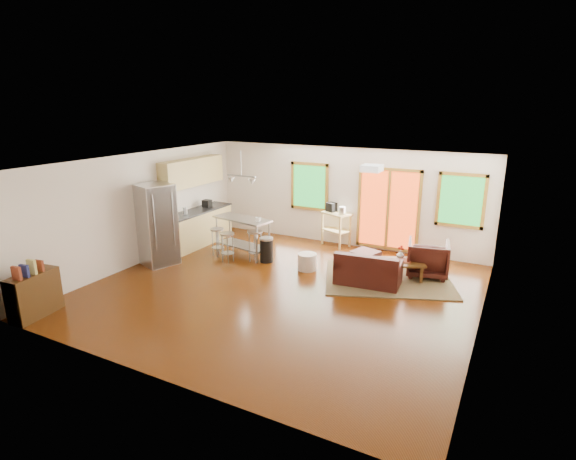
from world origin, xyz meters
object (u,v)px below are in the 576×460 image
at_px(armchair, 428,257).
at_px(coffee_table, 399,264).
at_px(rug, 388,279).
at_px(loveseat, 368,272).
at_px(island, 242,230).
at_px(kitchen_cart, 336,217).
at_px(refrigerator, 157,224).
at_px(ottoman, 365,259).

bearing_deg(armchair, coffee_table, 33.91).
relative_size(rug, loveseat, 1.90).
bearing_deg(rug, coffee_table, 28.26).
relative_size(island, kitchen_cart, 1.38).
relative_size(refrigerator, island, 1.21).
bearing_deg(ottoman, refrigerator, -154.76).
bearing_deg(coffee_table, refrigerator, -162.95).
bearing_deg(island, ottoman, 11.95).
xyz_separation_m(rug, coffee_table, (0.19, 0.10, 0.34)).
bearing_deg(island, refrigerator, -134.58).
xyz_separation_m(rug, island, (-3.70, -0.08, 0.64)).
height_order(loveseat, armchair, armchair).
bearing_deg(kitchen_cart, coffee_table, -37.28).
xyz_separation_m(refrigerator, island, (1.43, 1.45, -0.30)).
bearing_deg(rug, kitchen_cart, 138.28).
height_order(rug, kitchen_cart, kitchen_cart).
relative_size(coffee_table, ottoman, 2.21).
height_order(coffee_table, ottoman, coffee_table).
relative_size(armchair, refrigerator, 0.46).
relative_size(refrigerator, kitchen_cart, 1.67).
bearing_deg(refrigerator, ottoman, 44.91).
bearing_deg(armchair, island, -2.38).
height_order(loveseat, ottoman, loveseat).
xyz_separation_m(loveseat, ottoman, (-0.40, 1.03, -0.10)).
bearing_deg(coffee_table, ottoman, 153.25).
relative_size(loveseat, armchair, 1.58).
relative_size(coffee_table, armchair, 1.37).
relative_size(loveseat, island, 0.88).
distance_m(coffee_table, kitchen_cart, 2.70).
xyz_separation_m(rug, kitchen_cart, (-1.93, 1.72, 0.77)).
relative_size(loveseat, kitchen_cart, 1.22).
height_order(coffee_table, kitchen_cart, kitchen_cart).
bearing_deg(armchair, kitchen_cart, -34.13).
bearing_deg(island, rug, 1.19).
distance_m(rug, ottoman, 0.91).
bearing_deg(kitchen_cart, refrigerator, -134.62).
xyz_separation_m(armchair, island, (-4.39, -0.69, 0.21)).
distance_m(ottoman, island, 3.09).
bearing_deg(ottoman, coffee_table, -26.75).
xyz_separation_m(loveseat, armchair, (1.00, 1.09, 0.16)).
distance_m(rug, island, 3.75).
height_order(coffee_table, armchair, armchair).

